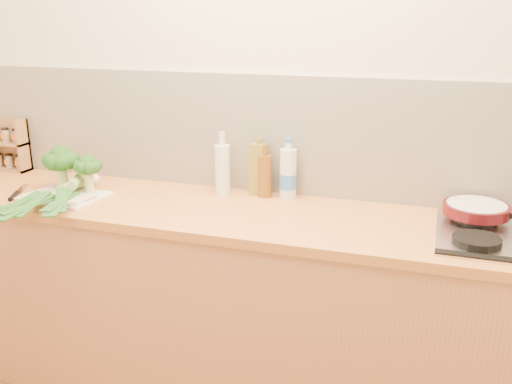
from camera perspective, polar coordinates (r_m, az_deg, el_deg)
room_shell at (r=2.59m, az=1.91°, el=5.70°), size 3.50×3.50×3.50m
counter at (r=2.58m, az=-0.09°, el=-11.41°), size 3.20×0.62×0.90m
chopping_board at (r=2.72m, az=-18.53°, el=-0.40°), size 0.39×0.30×0.01m
broccoli_left at (r=2.80m, az=-18.90°, el=3.04°), size 0.17×0.17×0.20m
broccoli_right at (r=2.70m, az=-16.47°, el=2.43°), size 0.13×0.13×0.17m
leek_front at (r=2.70m, az=-19.43°, el=0.02°), size 0.19×0.64×0.04m
leek_mid at (r=2.66m, az=-18.84°, el=0.17°), size 0.11×0.67×0.04m
leek_back at (r=2.61m, az=-18.06°, el=0.39°), size 0.29×0.59×0.04m
chefs_knife at (r=2.83m, az=-22.90°, el=-0.20°), size 0.14×0.26×0.02m
skillet at (r=2.41m, az=21.22°, el=-1.60°), size 0.36×0.26×0.04m
spice_rack at (r=3.29m, az=-23.47°, el=4.10°), size 0.23×0.09×0.27m
oil_tin at (r=2.59m, az=0.26°, el=2.30°), size 0.08×0.05×0.27m
glass_bottle at (r=2.61m, az=-3.36°, el=2.37°), size 0.07×0.07×0.29m
amber_bottle at (r=2.57m, az=0.91°, el=1.71°), size 0.06×0.06×0.24m
water_bottle at (r=2.55m, az=3.22°, el=1.71°), size 0.08×0.08×0.26m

